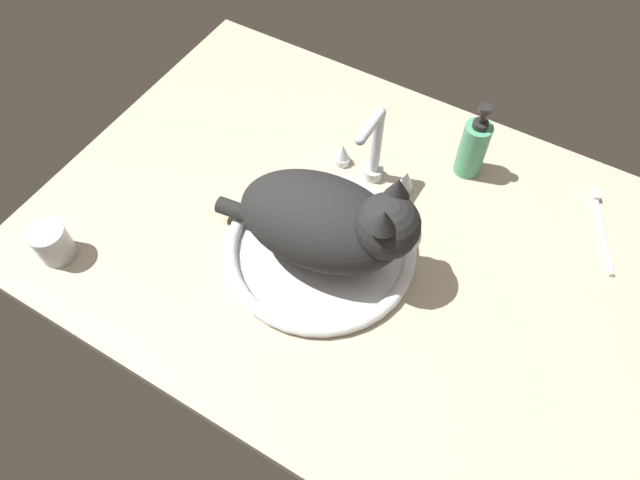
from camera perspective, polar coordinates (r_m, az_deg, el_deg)
countertop at (r=109.93cm, az=3.59°, el=-0.09°), size 120.56×83.97×3.00cm
sink_basin at (r=105.66cm, az=0.00°, el=-0.88°), size 35.49×35.49×2.46cm
faucet at (r=112.05cm, az=5.37°, el=8.50°), size 17.48×10.62×18.52cm
cat at (r=97.29cm, az=1.26°, el=1.71°), size 38.33×21.33×20.37cm
metal_jar at (r=114.04cm, az=-25.09°, el=-0.26°), size 6.67×6.67×7.28cm
soap_pump_bottle at (r=117.60cm, az=14.98°, el=8.88°), size 5.39×5.39×17.29cm
toothbrush at (r=121.27cm, az=26.26°, el=1.03°), size 9.20×18.19×1.70cm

